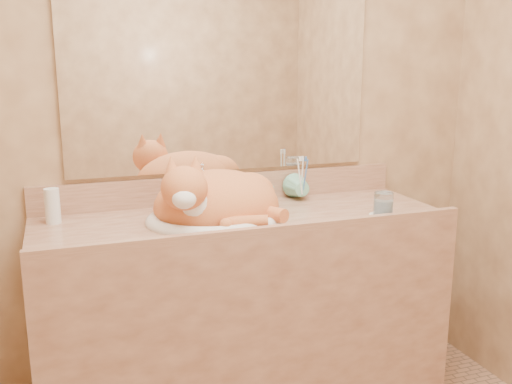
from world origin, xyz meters
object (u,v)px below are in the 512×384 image
object	(u,v)px
sink_basin	(217,199)
water_glass	(383,204)
vanity_counter	(244,316)
toothbrush_cup	(303,190)
soap_dispenser	(265,185)
cat	(214,198)

from	to	relation	value
sink_basin	water_glass	size ratio (longest dim) A/B	6.02
vanity_counter	sink_basin	distance (m)	0.52
sink_basin	toothbrush_cup	size ratio (longest dim) A/B	4.86
sink_basin	soap_dispenser	xyz separation A→B (m)	(0.25, 0.14, 0.01)
vanity_counter	cat	world-z (taller)	cat
vanity_counter	sink_basin	world-z (taller)	sink_basin
toothbrush_cup	vanity_counter	bearing A→B (deg)	-156.19
soap_dispenser	toothbrush_cup	bearing A→B (deg)	4.93
vanity_counter	cat	distance (m)	0.53
sink_basin	cat	xyz separation A→B (m)	(-0.01, 0.00, 0.01)
vanity_counter	toothbrush_cup	distance (m)	0.59
vanity_counter	toothbrush_cup	xyz separation A→B (m)	(0.32, 0.14, 0.48)
vanity_counter	cat	xyz separation A→B (m)	(-0.12, -0.02, 0.51)
sink_basin	soap_dispenser	bearing A→B (deg)	38.61
soap_dispenser	water_glass	distance (m)	0.49
vanity_counter	water_glass	world-z (taller)	water_glass
sink_basin	water_glass	world-z (taller)	sink_basin
cat	toothbrush_cup	world-z (taller)	cat
vanity_counter	soap_dispenser	xyz separation A→B (m)	(0.14, 0.12, 0.52)
soap_dispenser	toothbrush_cup	world-z (taller)	soap_dispenser
vanity_counter	water_glass	distance (m)	0.73
toothbrush_cup	cat	bearing A→B (deg)	-160.14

